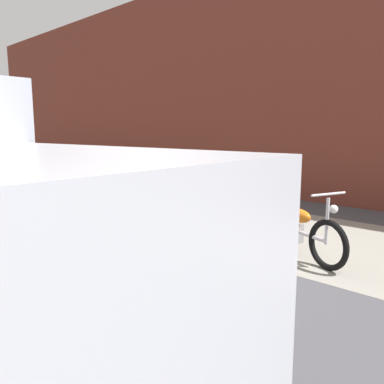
{
  "coord_description": "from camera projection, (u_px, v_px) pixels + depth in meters",
  "views": [
    {
      "loc": [
        4.97,
        -4.33,
        1.83
      ],
      "look_at": [
        0.3,
        0.58,
        0.75
      ],
      "focal_mm": 36.48,
      "sensor_mm": 36.0,
      "label": 1
    }
  ],
  "objects": [
    {
      "name": "ground_plane",
      "position": [
        156.0,
        237.0,
        6.77
      ],
      "size": [
        80.0,
        80.0,
        0.0
      ],
      "primitive_type": "plane",
      "color": "#47474C"
    },
    {
      "name": "brick_building_wall",
      "position": [
        307.0,
        76.0,
        9.98
      ],
      "size": [
        36.0,
        0.5,
        6.4
      ],
      "primitive_type": "cube",
      "color": "brown",
      "rests_on": "ground"
    },
    {
      "name": "sidewalk_slab",
      "position": [
        220.0,
        220.0,
        8.02
      ],
      "size": [
        36.0,
        3.5,
        0.01
      ],
      "primitive_type": "cube",
      "color": "gray",
      "rests_on": "ground"
    },
    {
      "name": "motorcycle_orange",
      "position": [
        287.0,
        227.0,
        5.81
      ],
      "size": [
        1.92,
        0.89,
        1.03
      ],
      "rotation": [
        0.0,
        0.0,
        -0.35
      ],
      "color": "black",
      "rests_on": "ground"
    },
    {
      "name": "motorcycle_red",
      "position": [
        143.0,
        197.0,
        8.36
      ],
      "size": [
        1.95,
        0.8,
        1.03
      ],
      "rotation": [
        0.0,
        0.0,
        3.42
      ],
      "color": "black",
      "rests_on": "ground"
    },
    {
      "name": "motorcycle_black",
      "position": [
        208.0,
        208.0,
        7.19
      ],
      "size": [
        1.96,
        0.77,
        1.03
      ],
      "rotation": [
        0.0,
        0.0,
        2.88
      ],
      "color": "black",
      "rests_on": "ground"
    }
  ]
}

